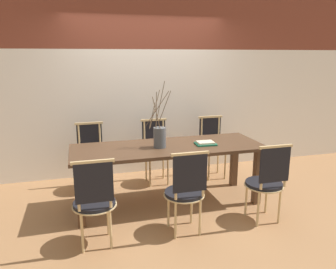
# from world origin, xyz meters

# --- Properties ---
(ground_plane) EXTENTS (16.00, 16.00, 0.00)m
(ground_plane) POSITION_xyz_m (0.00, 0.00, 0.00)
(ground_plane) COLOR #9E7047
(wall_rear) EXTENTS (12.00, 0.06, 3.20)m
(wall_rear) POSITION_xyz_m (0.00, 1.32, 1.60)
(wall_rear) COLOR white
(wall_rear) RESTS_ON ground_plane
(dining_table) EXTENTS (2.42, 0.86, 0.78)m
(dining_table) POSITION_xyz_m (0.00, 0.00, 0.67)
(dining_table) COLOR #4C3321
(dining_table) RESTS_ON ground_plane
(chair_near_leftend) EXTENTS (0.45, 0.45, 0.96)m
(chair_near_leftend) POSITION_xyz_m (-0.97, -0.78, 0.51)
(chair_near_leftend) COLOR black
(chair_near_leftend) RESTS_ON ground_plane
(chair_near_left) EXTENTS (0.45, 0.45, 0.96)m
(chair_near_left) POSITION_xyz_m (-0.02, -0.78, 0.51)
(chair_near_left) COLOR black
(chair_near_left) RESTS_ON ground_plane
(chair_near_center) EXTENTS (0.45, 0.45, 0.96)m
(chair_near_center) POSITION_xyz_m (0.95, -0.78, 0.51)
(chair_near_center) COLOR black
(chair_near_center) RESTS_ON ground_plane
(chair_far_leftend) EXTENTS (0.45, 0.45, 0.96)m
(chair_far_leftend) POSITION_xyz_m (-0.93, 0.78, 0.51)
(chair_far_leftend) COLOR black
(chair_far_leftend) RESTS_ON ground_plane
(chair_far_left) EXTENTS (0.45, 0.45, 0.96)m
(chair_far_left) POSITION_xyz_m (0.03, 0.78, 0.51)
(chair_far_left) COLOR black
(chair_far_left) RESTS_ON ground_plane
(chair_far_center) EXTENTS (0.45, 0.45, 0.96)m
(chair_far_center) POSITION_xyz_m (0.96, 0.78, 0.51)
(chair_far_center) COLOR black
(chair_far_center) RESTS_ON ground_plane
(vase_centerpiece) EXTENTS (0.30, 0.25, 0.82)m
(vase_centerpiece) POSITION_xyz_m (-0.12, -0.03, 0.92)
(vase_centerpiece) COLOR #4C5156
(vase_centerpiece) RESTS_ON dining_table
(book_stack) EXTENTS (0.27, 0.21, 0.04)m
(book_stack) POSITION_xyz_m (0.48, -0.07, 0.80)
(book_stack) COLOR #1E6B4C
(book_stack) RESTS_ON dining_table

